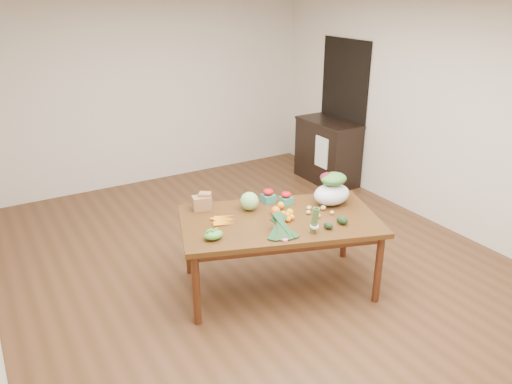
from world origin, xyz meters
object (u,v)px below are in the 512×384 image
paper_bag (202,202)px  salad_bag (332,190)px  dining_table (279,253)px  cabbage (249,201)px  mandarin_cluster (283,215)px  asparagus_bundle (315,220)px  cabinet (327,151)px  kale_bunch (282,228)px

paper_bag → salad_bag: bearing=-25.0°
dining_table → cabbage: size_ratio=10.25×
salad_bag → mandarin_cluster: bearing=-175.4°
cabbage → asparagus_bundle: size_ratio=0.72×
cabinet → salad_bag: 2.65m
dining_table → kale_bunch: kale_bunch is taller
dining_table → cabbage: (-0.15, 0.32, 0.47)m
asparagus_bundle → salad_bag: (0.53, 0.42, 0.02)m
mandarin_cluster → dining_table: bearing=122.1°
dining_table → asparagus_bundle: 0.65m
salad_bag → cabbage: bearing=158.7°
cabbage → asparagus_bundle: 0.77m
cabbage → cabinet: bearing=36.7°
dining_table → cabbage: cabbage is taller
kale_bunch → salad_bag: 0.88m
kale_bunch → mandarin_cluster: bearing=73.6°
kale_bunch → asparagus_bundle: (0.28, -0.09, 0.05)m
cabbage → mandarin_cluster: (0.17, -0.35, -0.05)m
mandarin_cluster → salad_bag: 0.62m
mandarin_cluster → salad_bag: salad_bag is taller
paper_bag → cabbage: (0.40, -0.25, 0.01)m
cabinet → mandarin_cluster: (-2.21, -2.12, 0.32)m
dining_table → mandarin_cluster: (0.02, -0.03, 0.42)m
salad_bag → cabinet: bearing=52.4°
kale_bunch → asparagus_bundle: 0.30m
dining_table → mandarin_cluster: bearing=-38.8°
dining_table → asparagus_bundle: (0.10, -0.41, 0.50)m
asparagus_bundle → cabbage: bearing=128.0°
asparagus_bundle → salad_bag: size_ratio=0.65×
dining_table → mandarin_cluster: 0.42m
dining_table → salad_bag: size_ratio=4.79×
kale_bunch → dining_table: bearing=79.4°
paper_bag → cabbage: bearing=-31.6°
dining_table → paper_bag: paper_bag is taller
dining_table → salad_bag: salad_bag is taller
cabinet → paper_bag: size_ratio=4.43×
mandarin_cluster → asparagus_bundle: asparagus_bundle is taller
asparagus_bundle → paper_bag: bearing=142.8°
kale_bunch → asparagus_bundle: bearing=0.8°
mandarin_cluster → paper_bag: bearing=133.5°
dining_table → salad_bag: 0.82m
paper_bag → salad_bag: salad_bag is taller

